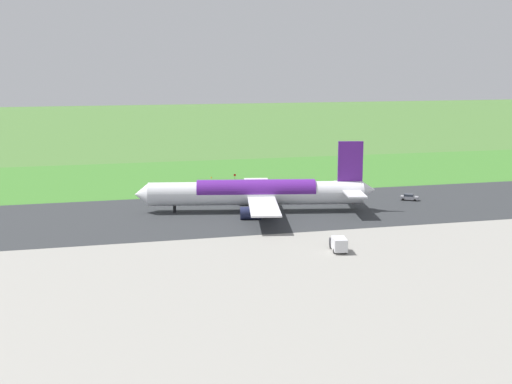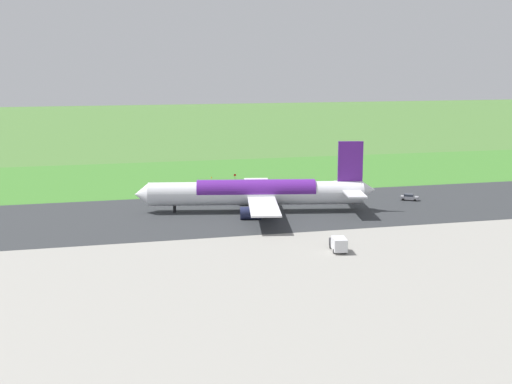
{
  "view_description": "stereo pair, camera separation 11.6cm",
  "coord_description": "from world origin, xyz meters",
  "px_view_note": "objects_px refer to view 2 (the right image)",
  "views": [
    {
      "loc": [
        44.92,
        145.77,
        33.08
      ],
      "look_at": [
        7.89,
        0.0,
        4.5
      ],
      "focal_mm": 48.05,
      "sensor_mm": 36.0,
      "label": 1
    },
    {
      "loc": [
        44.81,
        145.79,
        33.08
      ],
      "look_at": [
        7.89,
        0.0,
        4.5
      ],
      "focal_mm": 48.05,
      "sensor_mm": 36.0,
      "label": 2
    }
  ],
  "objects_px": {
    "airliner_main": "(258,193)",
    "service_car_followme": "(409,197)",
    "service_truck_baggage": "(338,244)",
    "no_stopping_sign": "(235,177)",
    "traffic_cone_orange": "(211,177)"
  },
  "relations": [
    {
      "from": "service_car_followme",
      "to": "no_stopping_sign",
      "type": "height_order",
      "value": "no_stopping_sign"
    },
    {
      "from": "airliner_main",
      "to": "service_car_followme",
      "type": "distance_m",
      "value": 39.1
    },
    {
      "from": "traffic_cone_orange",
      "to": "no_stopping_sign",
      "type": "bearing_deg",
      "value": 124.69
    },
    {
      "from": "airliner_main",
      "to": "no_stopping_sign",
      "type": "distance_m",
      "value": 39.61
    },
    {
      "from": "no_stopping_sign",
      "to": "airliner_main",
      "type": "bearing_deg",
      "value": 84.97
    },
    {
      "from": "service_car_followme",
      "to": "airliner_main",
      "type": "bearing_deg",
      "value": 4.55
    },
    {
      "from": "airliner_main",
      "to": "service_truck_baggage",
      "type": "distance_m",
      "value": 36.07
    },
    {
      "from": "airliner_main",
      "to": "service_car_followme",
      "type": "bearing_deg",
      "value": -175.45
    },
    {
      "from": "service_truck_baggage",
      "to": "no_stopping_sign",
      "type": "bearing_deg",
      "value": -88.28
    },
    {
      "from": "service_car_followme",
      "to": "traffic_cone_orange",
      "type": "relative_size",
      "value": 8.19
    },
    {
      "from": "service_car_followme",
      "to": "traffic_cone_orange",
      "type": "xyz_separation_m",
      "value": [
        40.65,
        -43.9,
        -0.57
      ]
    },
    {
      "from": "airliner_main",
      "to": "traffic_cone_orange",
      "type": "relative_size",
      "value": 97.82
    },
    {
      "from": "airliner_main",
      "to": "service_truck_baggage",
      "type": "bearing_deg",
      "value": 99.14
    },
    {
      "from": "service_truck_baggage",
      "to": "traffic_cone_orange",
      "type": "xyz_separation_m",
      "value": [
        7.54,
        -82.48,
        -1.13
      ]
    },
    {
      "from": "service_truck_baggage",
      "to": "service_car_followme",
      "type": "bearing_deg",
      "value": -130.64
    }
  ]
}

